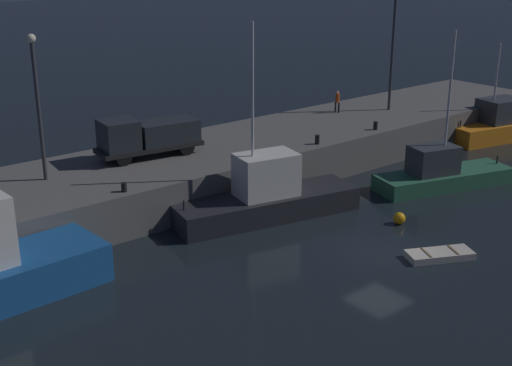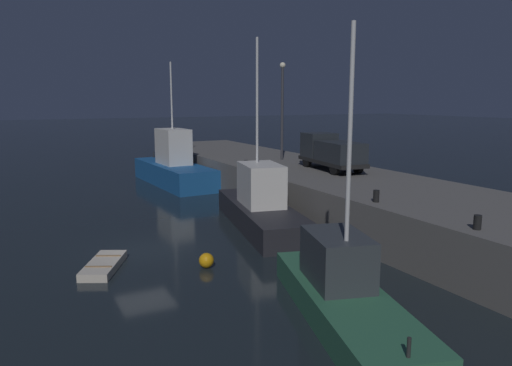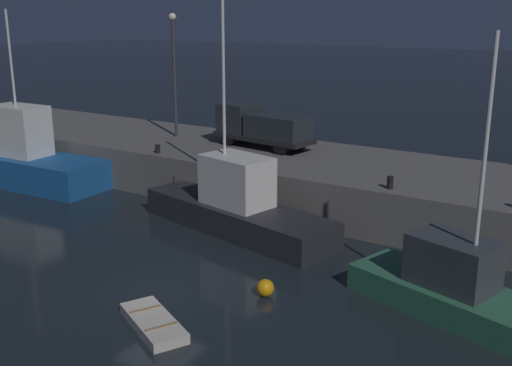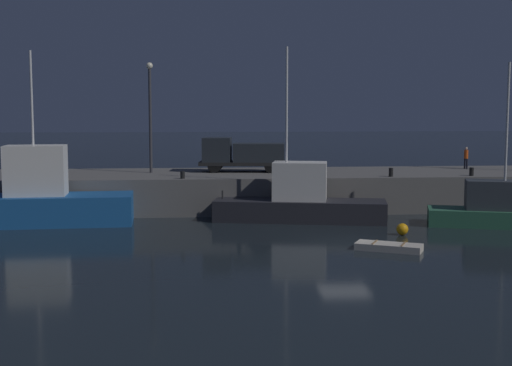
{
  "view_description": "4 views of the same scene",
  "coord_description": "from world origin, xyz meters",
  "px_view_note": "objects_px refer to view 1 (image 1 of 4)",
  "views": [
    {
      "loc": [
        -23.19,
        -19.0,
        13.66
      ],
      "look_at": [
        -2.74,
        5.89,
        2.49
      ],
      "focal_mm": 48.33,
      "sensor_mm": 36.0,
      "label": 1
    },
    {
      "loc": [
        21.43,
        -5.24,
        6.96
      ],
      "look_at": [
        -3.4,
        7.64,
        2.06
      ],
      "focal_mm": 33.75,
      "sensor_mm": 36.0,
      "label": 2
    },
    {
      "loc": [
        13.95,
        -15.11,
        9.66
      ],
      "look_at": [
        -0.71,
        7.57,
        2.17
      ],
      "focal_mm": 43.16,
      "sensor_mm": 36.0,
      "label": 3
    },
    {
      "loc": [
        -7.35,
        -33.88,
        6.69
      ],
      "look_at": [
        -3.92,
        6.23,
        2.35
      ],
      "focal_mm": 49.24,
      "sensor_mm": 36.0,
      "label": 4
    }
  ],
  "objects_px": {
    "fishing_trawler_red": "(441,173)",
    "dinghy_red_small": "(440,255)",
    "dockworker": "(337,100)",
    "bollard_central": "(375,126)",
    "utility_truck": "(147,136)",
    "fishing_boat_orange": "(504,124)",
    "lamp_post_west": "(37,96)",
    "bollard_east": "(317,140)",
    "fishing_boat_white": "(266,197)",
    "bollard_west": "(124,187)",
    "mooring_buoy_near": "(399,218)",
    "lamp_post_east": "(393,39)"
  },
  "relations": [
    {
      "from": "bollard_west",
      "to": "bollard_east",
      "type": "height_order",
      "value": "bollard_east"
    },
    {
      "from": "lamp_post_east",
      "to": "bollard_east",
      "type": "relative_size",
      "value": 15.85
    },
    {
      "from": "fishing_boat_orange",
      "to": "lamp_post_west",
      "type": "bearing_deg",
      "value": 170.05
    },
    {
      "from": "dockworker",
      "to": "bollard_central",
      "type": "xyz_separation_m",
      "value": [
        -1.59,
        -4.99,
        -0.62
      ]
    },
    {
      "from": "fishing_boat_orange",
      "to": "dockworker",
      "type": "distance_m",
      "value": 12.97
    },
    {
      "from": "bollard_west",
      "to": "bollard_east",
      "type": "distance_m",
      "value": 13.15
    },
    {
      "from": "dockworker",
      "to": "bollard_central",
      "type": "height_order",
      "value": "dockworker"
    },
    {
      "from": "utility_truck",
      "to": "fishing_trawler_red",
      "type": "bearing_deg",
      "value": -34.63
    },
    {
      "from": "fishing_trawler_red",
      "to": "lamp_post_east",
      "type": "height_order",
      "value": "lamp_post_east"
    },
    {
      "from": "fishing_boat_orange",
      "to": "dinghy_red_small",
      "type": "xyz_separation_m",
      "value": [
        -21.01,
        -9.8,
        -0.86
      ]
    },
    {
      "from": "dockworker",
      "to": "bollard_west",
      "type": "relative_size",
      "value": 3.42
    },
    {
      "from": "lamp_post_east",
      "to": "bollard_central",
      "type": "height_order",
      "value": "lamp_post_east"
    },
    {
      "from": "lamp_post_west",
      "to": "lamp_post_east",
      "type": "height_order",
      "value": "lamp_post_east"
    },
    {
      "from": "dinghy_red_small",
      "to": "lamp_post_west",
      "type": "height_order",
      "value": "lamp_post_west"
    },
    {
      "from": "fishing_boat_white",
      "to": "mooring_buoy_near",
      "type": "xyz_separation_m",
      "value": [
        4.7,
        -5.09,
        -0.83
      ]
    },
    {
      "from": "mooring_buoy_near",
      "to": "bollard_east",
      "type": "height_order",
      "value": "bollard_east"
    },
    {
      "from": "bollard_central",
      "to": "bollard_east",
      "type": "bearing_deg",
      "value": -179.43
    },
    {
      "from": "mooring_buoy_near",
      "to": "bollard_west",
      "type": "xyz_separation_m",
      "value": [
        -11.63,
        7.58,
        2.24
      ]
    },
    {
      "from": "utility_truck",
      "to": "bollard_central",
      "type": "height_order",
      "value": "utility_truck"
    },
    {
      "from": "fishing_boat_orange",
      "to": "dinghy_red_small",
      "type": "height_order",
      "value": "fishing_boat_orange"
    },
    {
      "from": "dinghy_red_small",
      "to": "lamp_post_west",
      "type": "relative_size",
      "value": 0.45
    },
    {
      "from": "dinghy_red_small",
      "to": "lamp_post_west",
      "type": "distance_m",
      "value": 20.73
    },
    {
      "from": "fishing_boat_orange",
      "to": "dinghy_red_small",
      "type": "bearing_deg",
      "value": -154.99
    },
    {
      "from": "lamp_post_east",
      "to": "bollard_east",
      "type": "xyz_separation_m",
      "value": [
        -10.41,
        -3.27,
        -4.79
      ]
    },
    {
      "from": "utility_truck",
      "to": "bollard_central",
      "type": "distance_m",
      "value": 15.1
    },
    {
      "from": "bollard_west",
      "to": "bollard_east",
      "type": "relative_size",
      "value": 0.82
    },
    {
      "from": "fishing_boat_orange",
      "to": "lamp_post_west",
      "type": "relative_size",
      "value": 1.4
    },
    {
      "from": "lamp_post_east",
      "to": "bollard_west",
      "type": "distance_m",
      "value": 24.28
    },
    {
      "from": "mooring_buoy_near",
      "to": "dockworker",
      "type": "height_order",
      "value": "dockworker"
    },
    {
      "from": "fishing_trawler_red",
      "to": "bollard_west",
      "type": "distance_m",
      "value": 18.87
    },
    {
      "from": "fishing_trawler_red",
      "to": "dinghy_red_small",
      "type": "xyz_separation_m",
      "value": [
        -8.16,
        -6.03,
        -0.7
      ]
    },
    {
      "from": "fishing_trawler_red",
      "to": "mooring_buoy_near",
      "type": "relative_size",
      "value": 14.63
    },
    {
      "from": "fishing_boat_white",
      "to": "utility_truck",
      "type": "height_order",
      "value": "fishing_boat_white"
    },
    {
      "from": "fishing_trawler_red",
      "to": "fishing_boat_orange",
      "type": "bearing_deg",
      "value": 16.38
    },
    {
      "from": "dockworker",
      "to": "utility_truck",
      "type": "bearing_deg",
      "value": -176.92
    },
    {
      "from": "lamp_post_west",
      "to": "bollard_east",
      "type": "distance_m",
      "value": 16.36
    },
    {
      "from": "mooring_buoy_near",
      "to": "lamp_post_east",
      "type": "relative_size",
      "value": 0.07
    },
    {
      "from": "lamp_post_west",
      "to": "dockworker",
      "type": "distance_m",
      "value": 22.49
    },
    {
      "from": "lamp_post_west",
      "to": "fishing_trawler_red",
      "type": "bearing_deg",
      "value": -25.36
    },
    {
      "from": "mooring_buoy_near",
      "to": "lamp_post_east",
      "type": "xyz_separation_m",
      "value": [
        11.92,
        10.98,
        7.08
      ]
    },
    {
      "from": "dinghy_red_small",
      "to": "bollard_east",
      "type": "xyz_separation_m",
      "value": [
        3.31,
        11.56,
        2.44
      ]
    },
    {
      "from": "dockworker",
      "to": "lamp_post_west",
      "type": "bearing_deg",
      "value": -177.4
    },
    {
      "from": "fishing_boat_orange",
      "to": "bollard_west",
      "type": "height_order",
      "value": "fishing_boat_orange"
    },
    {
      "from": "lamp_post_east",
      "to": "dockworker",
      "type": "xyz_separation_m",
      "value": [
        -3.53,
        1.78,
        -4.18
      ]
    },
    {
      "from": "fishing_boat_white",
      "to": "lamp_post_west",
      "type": "bearing_deg",
      "value": 143.83
    },
    {
      "from": "fishing_trawler_red",
      "to": "fishing_boat_white",
      "type": "relative_size",
      "value": 0.88
    },
    {
      "from": "lamp_post_east",
      "to": "bollard_west",
      "type": "relative_size",
      "value": 19.3
    },
    {
      "from": "dinghy_red_small",
      "to": "bollard_central",
      "type": "distance_m",
      "value": 14.65
    },
    {
      "from": "utility_truck",
      "to": "bollard_east",
      "type": "height_order",
      "value": "utility_truck"
    },
    {
      "from": "utility_truck",
      "to": "bollard_east",
      "type": "relative_size",
      "value": 11.11
    }
  ]
}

